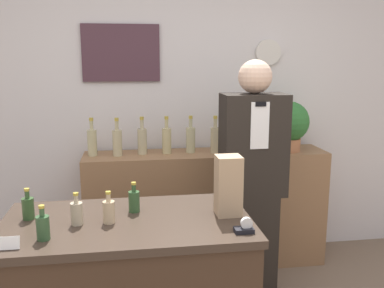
{
  "coord_description": "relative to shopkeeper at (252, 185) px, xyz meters",
  "views": [
    {
      "loc": [
        -0.4,
        -1.59,
        1.72
      ],
      "look_at": [
        0.0,
        1.11,
        1.17
      ],
      "focal_mm": 40.0,
      "sensor_mm": 36.0,
      "label": 1
    }
  ],
  "objects": [
    {
      "name": "price_card_left",
      "position": [
        -1.35,
        -0.95,
        0.09
      ],
      "size": [
        0.09,
        0.02,
        0.06
      ],
      "color": "white",
      "rests_on": "display_counter"
    },
    {
      "name": "counter_bottle_0",
      "position": [
        -1.35,
        -0.6,
        0.13
      ],
      "size": [
        0.06,
        0.06,
        0.16
      ],
      "color": "#2D4A25",
      "rests_on": "display_counter"
    },
    {
      "name": "counter_bottle_1",
      "position": [
        -1.22,
        -0.87,
        0.13
      ],
      "size": [
        0.06,
        0.06,
        0.16
      ],
      "color": "#2E4E2C",
      "rests_on": "display_counter"
    },
    {
      "name": "counter_bottle_3",
      "position": [
        -0.94,
        -0.71,
        0.13
      ],
      "size": [
        0.06,
        0.06,
        0.16
      ],
      "color": "tan",
      "rests_on": "display_counter"
    },
    {
      "name": "counter_bottle_2",
      "position": [
        -1.09,
        -0.71,
        0.13
      ],
      "size": [
        0.06,
        0.06,
        0.16
      ],
      "color": "tan",
      "rests_on": "display_counter"
    },
    {
      "name": "shelf_bottle_5",
      "position": [
        -0.15,
        0.57,
        0.22
      ],
      "size": [
        0.07,
        0.07,
        0.3
      ],
      "color": "tan",
      "rests_on": "back_shelf"
    },
    {
      "name": "shelf_bottle_2",
      "position": [
        -0.73,
        0.6,
        0.22
      ],
      "size": [
        0.07,
        0.07,
        0.3
      ],
      "color": "tan",
      "rests_on": "back_shelf"
    },
    {
      "name": "shelf_bottle_6",
      "position": [
        0.05,
        0.59,
        0.22
      ],
      "size": [
        0.07,
        0.07,
        0.3
      ],
      "color": "tan",
      "rests_on": "back_shelf"
    },
    {
      "name": "paper_bag",
      "position": [
        -0.33,
        -0.68,
        0.22
      ],
      "size": [
        0.13,
        0.12,
        0.31
      ],
      "color": "tan",
      "rests_on": "display_counter"
    },
    {
      "name": "shelf_bottle_7",
      "position": [
        0.24,
        0.59,
        0.22
      ],
      "size": [
        0.07,
        0.07,
        0.3
      ],
      "color": "tan",
      "rests_on": "back_shelf"
    },
    {
      "name": "shelf_bottle_3",
      "position": [
        -0.53,
        0.6,
        0.22
      ],
      "size": [
        0.07,
        0.07,
        0.3
      ],
      "color": "tan",
      "rests_on": "back_shelf"
    },
    {
      "name": "shelf_bottle_1",
      "position": [
        -0.92,
        0.57,
        0.22
      ],
      "size": [
        0.07,
        0.07,
        0.3
      ],
      "color": "tan",
      "rests_on": "back_shelf"
    },
    {
      "name": "back_shelf",
      "position": [
        -0.21,
        0.58,
        -0.37
      ],
      "size": [
        1.97,
        0.4,
        0.96
      ],
      "color": "#8E6642",
      "rests_on": "ground_plane"
    },
    {
      "name": "tape_dispenser",
      "position": [
        -0.31,
        -0.92,
        0.09
      ],
      "size": [
        0.09,
        0.06,
        0.07
      ],
      "color": "black",
      "rests_on": "display_counter"
    },
    {
      "name": "counter_bottle_4",
      "position": [
        -0.82,
        -0.57,
        0.13
      ],
      "size": [
        0.06,
        0.06,
        0.16
      ],
      "color": "#2D4D29",
      "rests_on": "display_counter"
    },
    {
      "name": "shelf_bottle_4",
      "position": [
        -0.34,
        0.6,
        0.22
      ],
      "size": [
        0.07,
        0.07,
        0.3
      ],
      "color": "tan",
      "rests_on": "back_shelf"
    },
    {
      "name": "back_wall",
      "position": [
        -0.43,
        0.84,
        0.5
      ],
      "size": [
        5.2,
        0.09,
        2.7
      ],
      "color": "silver",
      "rests_on": "ground_plane"
    },
    {
      "name": "shelf_bottle_0",
      "position": [
        -1.12,
        0.6,
        0.22
      ],
      "size": [
        0.07,
        0.07,
        0.3
      ],
      "color": "tan",
      "rests_on": "back_shelf"
    },
    {
      "name": "potted_plant",
      "position": [
        0.46,
        0.55,
        0.34
      ],
      "size": [
        0.33,
        0.33,
        0.41
      ],
      "color": "#B27047",
      "rests_on": "back_shelf"
    },
    {
      "name": "shopkeeper",
      "position": [
        0.0,
        0.0,
        0.0
      ],
      "size": [
        0.43,
        0.27,
        1.71
      ],
      "color": "black",
      "rests_on": "ground_plane"
    }
  ]
}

